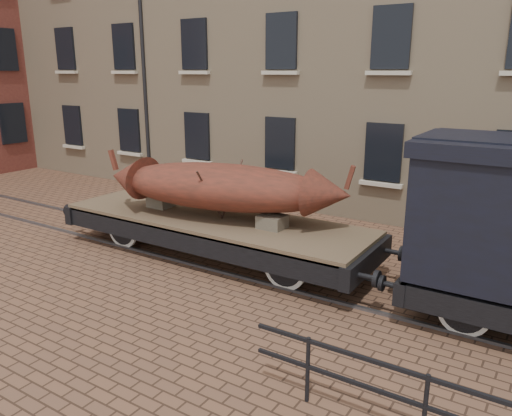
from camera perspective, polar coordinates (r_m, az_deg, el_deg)
The scene contains 4 objects.
ground at distance 11.79m, azimuth 1.15°, elevation -7.07°, with size 90.00×90.00×0.00m, color brown.
rail_track at distance 11.78m, azimuth 1.15°, elevation -6.93°, with size 30.00×1.52×0.06m.
flatcar_wagon at distance 12.33m, azimuth -4.94°, elevation -1.93°, with size 8.99×2.44×1.36m.
iron_boat at distance 11.90m, azimuth -3.97°, elevation 2.48°, with size 6.26×2.79×1.52m.
Camera 1 is at (5.66, -9.31, 4.51)m, focal length 35.00 mm.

